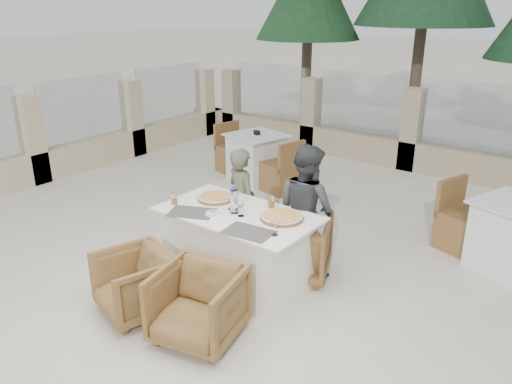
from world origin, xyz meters
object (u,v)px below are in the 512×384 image
Objects in this scene: pizza_left at (215,197)px; beer_glass_right at (271,202)px; pizza_right at (282,217)px; armchair_near_right at (198,305)px; wine_glass_near at (241,207)px; bg_table_a at (257,158)px; diner_right at (306,209)px; armchair_near_left at (136,284)px; beer_glass_left at (174,198)px; water_bottle at (234,199)px; wine_glass_corner at (274,226)px; olive_dish at (213,213)px; dining_table at (238,247)px; diner_left at (242,202)px; armchair_far_left at (240,227)px; armchair_far_right at (296,246)px; wine_glass_centre at (231,201)px.

beer_glass_right reaches higher than pizza_left.
pizza_right reaches higher than armchair_near_right.
pizza_right is (0.85, 0.01, 0.00)m from pizza_left.
bg_table_a is (-1.82, 2.65, -0.48)m from wine_glass_near.
armchair_near_left is at bearing 80.83° from diner_right.
pizza_left is at bearing 53.04° from beer_glass_left.
wine_glass_near is at bearing -14.03° from water_bottle.
olive_dish is at bearing 179.45° from wine_glass_corner.
dining_table is 4.24× the size of pizza_left.
wine_glass_near is at bearing -30.13° from dining_table.
dining_table is 8.70× the size of wine_glass_corner.
diner_left is (-0.44, 0.56, -0.23)m from wine_glass_near.
water_bottle is 0.42× the size of armchair_far_left.
diner_left is (-0.80, 0.38, -0.17)m from pizza_right.
armchair_far_right is (1.07, 0.71, -0.51)m from beer_glass_left.
armchair_near_right is at bearing 65.27° from armchair_far_right.
wine_glass_corner reaches higher than armchair_far_left.
diner_left reaches higher than wine_glass_centre.
diner_left reaches higher than wine_glass_near.
wine_glass_corner is 0.96m from armchair_near_right.
wine_glass_corner is at bearing 1.02° from beer_glass_left.
pizza_left is 0.90× the size of pizza_right.
armchair_far_left is (0.27, 0.74, -0.52)m from beer_glass_left.
diner_right reaches higher than diner_left.
diner_left is (-0.69, 1.46, 0.30)m from armchair_near_right.
pizza_right is 0.37m from wine_glass_corner.
beer_glass_left reaches higher than bg_table_a.
beer_glass_left is (-1.26, -0.02, -0.03)m from wine_glass_corner.
pizza_left is at bearing 161.98° from wine_glass_corner.
pizza_right is at bearing 17.00° from dining_table.
bg_table_a is (-1.07, 2.83, -0.45)m from beer_glass_left.
bg_table_a is (-2.16, 1.99, -0.32)m from diner_right.
water_bottle is 0.90m from armchair_far_left.
armchair_near_left is (-0.23, -0.83, -0.49)m from olive_dish.
beer_glass_right is at bearing -35.82° from bg_table_a.
pizza_right is 3.32× the size of beer_glass_left.
armchair_far_right is 1.07× the size of armchair_near_left.
beer_glass_right is 0.58m from armchair_far_right.
water_bottle is at bearing 97.93° from armchair_near_right.
wine_glass_corner is at bearing 118.83° from diner_right.
wine_glass_corner reaches higher than beer_glass_right.
bg_table_a is at bearing 123.74° from dining_table.
bg_table_a is at bearing -63.81° from armchair_far_left.
water_bottle is 0.25m from olive_dish.
beer_glass_left is at bearing -148.09° from beer_glass_right.
diner_left is (-0.95, 0.71, -0.23)m from wine_glass_corner.
wine_glass_centre is 0.27× the size of armchair_far_left.
diner_right is (0.53, 0.59, -0.16)m from wine_glass_centre.
olive_dish is (-0.14, -0.17, -0.12)m from water_bottle.
bg_table_a is at bearing 127.14° from armchair_near_left.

